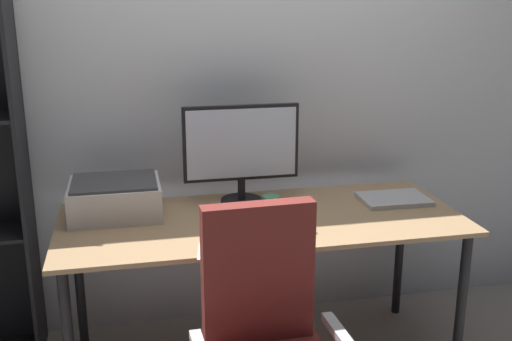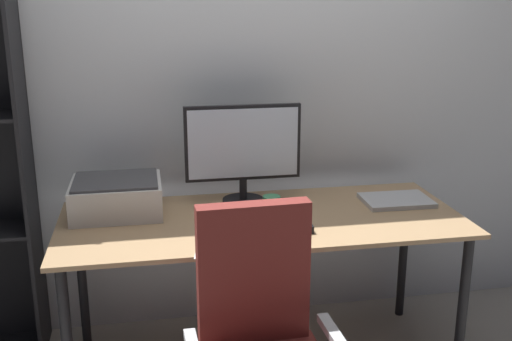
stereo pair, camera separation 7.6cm
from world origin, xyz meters
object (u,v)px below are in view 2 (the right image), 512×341
at_px(mouse, 305,227).
at_px(desk, 262,233).
at_px(printer, 117,196).
at_px(keyboard, 259,232).
at_px(monitor, 243,148).
at_px(laptop, 396,200).
at_px(coffee_mug, 272,207).

bearing_deg(mouse, desk, 128.03).
relative_size(mouse, printer, 0.24).
bearing_deg(printer, mouse, -24.72).
xyz_separation_m(desk, keyboard, (-0.05, -0.19, 0.08)).
distance_m(desk, keyboard, 0.21).
bearing_deg(mouse, monitor, 114.52).
bearing_deg(desk, laptop, 7.09).
bearing_deg(printer, keyboard, -31.68).
xyz_separation_m(keyboard, coffee_mug, (0.09, 0.17, 0.04)).
relative_size(monitor, printer, 1.37).
height_order(monitor, keyboard, monitor).
height_order(desk, monitor, monitor).
relative_size(keyboard, coffee_mug, 2.83).
xyz_separation_m(desk, laptop, (0.67, 0.08, 0.08)).
height_order(laptop, printer, printer).
relative_size(mouse, coffee_mug, 0.94).
distance_m(monitor, coffee_mug, 0.34).
relative_size(desk, printer, 4.48).
relative_size(keyboard, printer, 0.72).
relative_size(coffee_mug, laptop, 0.32).
xyz_separation_m(coffee_mug, printer, (-0.68, 0.19, 0.03)).
relative_size(desk, laptop, 5.60).
height_order(monitor, printer, monitor).
bearing_deg(desk, printer, 164.60).
bearing_deg(coffee_mug, printer, 164.29).
xyz_separation_m(monitor, laptop, (0.72, -0.15, -0.26)).
distance_m(desk, laptop, 0.68).
relative_size(monitor, mouse, 5.71).
bearing_deg(laptop, desk, -171.76).
bearing_deg(laptop, mouse, -151.74).
height_order(keyboard, mouse, mouse).
bearing_deg(coffee_mug, desk, 159.57).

